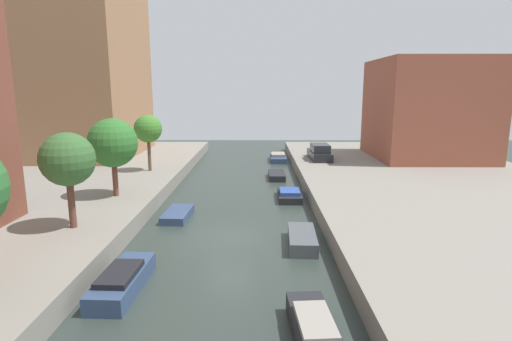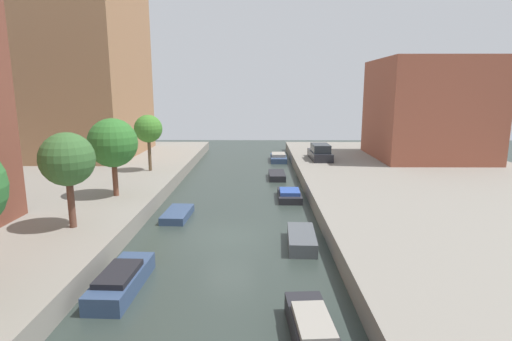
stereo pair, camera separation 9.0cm
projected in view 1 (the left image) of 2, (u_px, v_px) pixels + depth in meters
ground_plane at (229, 237)px, 21.12m from camera, size 84.00×84.00×0.00m
apartment_tower_far at (83, 55)px, 40.17m from camera, size 10.00×13.60×20.14m
low_block_right at (427, 109)px, 39.28m from camera, size 10.00×10.62×9.52m
street_tree_2 at (68, 160)px, 19.03m from camera, size 2.56×2.56×4.65m
street_tree_3 at (113, 143)px, 24.93m from camera, size 3.05×3.05×4.90m
street_tree_4 at (148, 129)px, 32.89m from camera, size 2.26×2.26×4.62m
parked_car at (320, 153)px, 39.03m from camera, size 1.90×4.76×1.50m
moored_boat_left_2 at (123, 280)px, 15.46m from camera, size 1.54×4.14×0.91m
moored_boat_left_3 at (178, 214)px, 24.29m from camera, size 1.56×3.18×0.45m
moored_boat_right_1 at (314, 330)px, 12.24m from camera, size 1.48×3.79×0.91m
moored_boat_right_2 at (302, 239)px, 19.94m from camera, size 1.46×3.38×0.66m
moored_boat_right_3 at (289, 195)px, 28.50m from camera, size 1.63×3.37×0.71m
moored_boat_right_4 at (277, 175)px, 35.21m from camera, size 1.40×3.28×0.52m
moored_boat_right_5 at (278, 158)px, 43.93m from camera, size 1.74×4.13×0.85m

